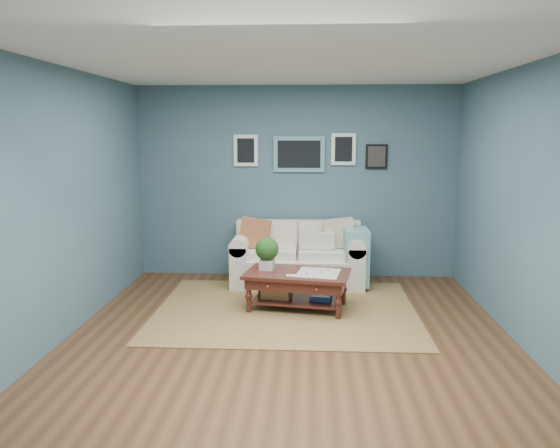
{
  "coord_description": "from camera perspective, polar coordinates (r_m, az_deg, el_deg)",
  "views": [
    {
      "loc": [
        0.19,
        -5.23,
        2.05
      ],
      "look_at": [
        -0.15,
        1.0,
        1.0
      ],
      "focal_mm": 35.0,
      "sensor_mm": 36.0,
      "label": 1
    }
  ],
  "objects": [
    {
      "name": "loveseat",
      "position": [
        7.44,
        2.48,
        -3.43
      ],
      "size": [
        1.82,
        0.82,
        0.93
      ],
      "color": "white",
      "rests_on": "ground"
    },
    {
      "name": "room_shell",
      "position": [
        5.34,
        1.07,
        2.1
      ],
      "size": [
        5.0,
        5.02,
        2.7
      ],
      "color": "brown",
      "rests_on": "ground"
    },
    {
      "name": "area_rug",
      "position": [
        6.44,
        0.63,
        -8.96
      ],
      "size": [
        3.0,
        2.4,
        0.01
      ],
      "primitive_type": "cube",
      "color": "brown",
      "rests_on": "ground"
    },
    {
      "name": "coffee_table",
      "position": [
        6.41,
        1.27,
        -5.66
      ],
      "size": [
        1.29,
        0.88,
        0.83
      ],
      "rotation": [
        0.0,
        0.0,
        -0.17
      ],
      "color": "black",
      "rests_on": "ground"
    }
  ]
}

